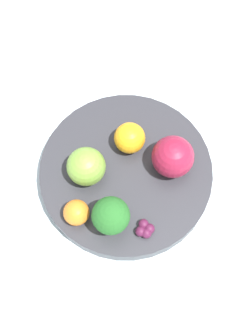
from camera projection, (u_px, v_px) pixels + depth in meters
ground_plane at (126, 182)px, 0.74m from camera, size 6.00×6.00×0.00m
table_surface at (126, 179)px, 0.74m from camera, size 1.20×1.20×0.02m
bowl at (126, 174)px, 0.71m from camera, size 0.26×0.26×0.03m
broccoli at (111, 216)px, 0.63m from camera, size 0.05×0.05×0.07m
apple_red at (86, 166)px, 0.67m from camera, size 0.06×0.06×0.06m
apple_green at (173, 157)px, 0.67m from camera, size 0.06×0.06×0.06m
orange_front at (130, 138)px, 0.69m from camera, size 0.05×0.05×0.05m
orange_back at (76, 213)px, 0.66m from camera, size 0.04×0.04×0.04m
grape_cluster at (145, 229)px, 0.66m from camera, size 0.03×0.03×0.02m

